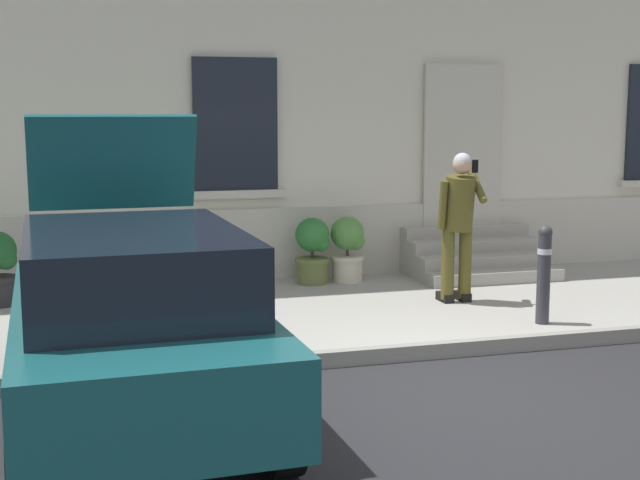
% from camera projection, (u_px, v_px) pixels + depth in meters
% --- Properties ---
extents(ground_plane, '(80.00, 80.00, 0.00)m').
position_uv_depth(ground_plane, '(416.00, 393.00, 7.40)').
color(ground_plane, '#232326').
extents(sidewalk, '(24.00, 3.60, 0.15)m').
position_uv_depth(sidewalk, '(324.00, 312.00, 10.05)').
color(sidewalk, '#99968E').
rests_on(sidewalk, ground).
extents(curb_edge, '(24.00, 0.12, 0.15)m').
position_uv_depth(curb_edge, '(379.00, 355.00, 8.28)').
color(curb_edge, gray).
rests_on(curb_edge, ground).
extents(building_facade, '(24.00, 1.52, 7.50)m').
position_uv_depth(building_facade, '(273.00, 10.00, 11.88)').
color(building_facade, beige).
rests_on(building_facade, ground).
extents(entrance_stoop, '(1.85, 1.28, 0.64)m').
position_uv_depth(entrance_stoop, '(474.00, 257.00, 11.95)').
color(entrance_stoop, '#9E998E').
rests_on(entrance_stoop, sidewalk).
extents(hatchback_car_teal, '(1.89, 4.11, 2.34)m').
position_uv_depth(hatchback_car_teal, '(133.00, 318.00, 6.67)').
color(hatchback_car_teal, '#165156').
rests_on(hatchback_car_teal, ground).
extents(bollard_near_person, '(0.15, 0.15, 1.04)m').
position_uv_depth(bollard_near_person, '(544.00, 271.00, 9.12)').
color(bollard_near_person, '#333338').
rests_on(bollard_near_person, sidewalk).
extents(bollard_far_left, '(0.15, 0.15, 1.04)m').
position_uv_depth(bollard_far_left, '(148.00, 293.00, 8.00)').
color(bollard_far_left, '#333338').
rests_on(bollard_far_left, sidewalk).
extents(person_on_phone, '(0.51, 0.49, 1.75)m').
position_uv_depth(person_on_phone, '(459.00, 218.00, 10.07)').
color(person_on_phone, '#514C1E').
rests_on(person_on_phone, sidewalk).
extents(planter_terracotta, '(0.44, 0.44, 0.86)m').
position_uv_depth(planter_terracotta, '(163.00, 254.00, 10.88)').
color(planter_terracotta, '#B25B38').
rests_on(planter_terracotta, sidewalk).
extents(planter_olive, '(0.44, 0.44, 0.86)m').
position_uv_depth(planter_olive, '(313.00, 249.00, 11.27)').
color(planter_olive, '#606B38').
rests_on(planter_olive, sidewalk).
extents(planter_cream, '(0.44, 0.44, 0.86)m').
position_uv_depth(planter_cream, '(348.00, 247.00, 11.42)').
color(planter_cream, beige).
rests_on(planter_cream, sidewalk).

